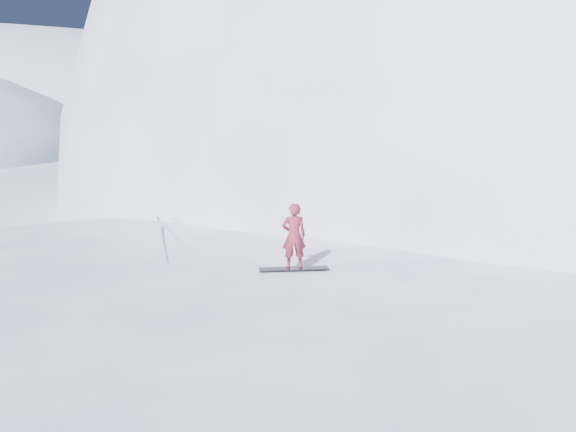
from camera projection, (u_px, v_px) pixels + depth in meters
name	position (u px, v px, depth m)	size (l,w,h in m)	color
ground	(204.00, 395.00, 14.10)	(400.00, 400.00, 0.00)	white
near_ridge	(240.00, 341.00, 17.15)	(36.00, 28.00, 4.80)	white
summit_peak	(534.00, 192.00, 42.38)	(60.00, 56.00, 56.00)	white
peak_shoulder	(384.00, 214.00, 34.91)	(28.00, 24.00, 18.00)	white
wind_bumps	(181.00, 358.00, 16.09)	(16.00, 14.40, 1.00)	white
snowboard	(294.00, 269.00, 15.29)	(1.66, 0.31, 0.03)	black
snowboarder	(294.00, 236.00, 15.13)	(0.57, 0.38, 1.58)	maroon
board_tracks	(176.00, 235.00, 18.76)	(1.93, 5.98, 0.04)	silver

